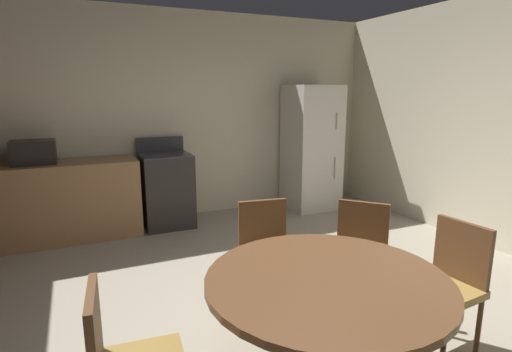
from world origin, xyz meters
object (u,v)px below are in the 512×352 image
Objects in this scene: dining_table at (326,304)px; chair_north at (267,251)px; chair_east at (448,280)px; oven_range at (167,189)px; chair_northeast at (359,253)px; microwave at (34,152)px; refrigerator at (311,148)px.

chair_north reaches higher than dining_table.
chair_east is (1.00, 0.09, -0.11)m from dining_table.
chair_northeast is (0.87, -2.70, 0.03)m from oven_range.
dining_table is 1.44× the size of chair_northeast.
chair_east is (2.54, -3.28, -0.53)m from microwave.
chair_north is at bearing 82.15° from dining_table.
chair_north is (-0.86, 0.90, 0.00)m from chair_east.
chair_north is (0.14, 0.99, -0.11)m from dining_table.
oven_range is 2.13m from refrigerator.
chair_northeast is at bearing 41.81° from dining_table.
chair_north is at bearing -69.83° from chair_northeast.
chair_northeast and chair_east have the same top height.
refrigerator is 1.40× the size of dining_table.
chair_northeast is at bearing 69.83° from chair_north.
refrigerator reaches higher than chair_east.
microwave is at bearing 114.60° from dining_table.
microwave is at bearing -136.90° from chair_north.
chair_northeast is at bearing -72.21° from oven_range.
microwave is 3.72m from dining_table.
chair_east is at bearing -106.72° from refrigerator.
dining_table is 1.01m from chair_northeast.
dining_table is at bearing 0.00° from chair_east.
dining_table is 1.44× the size of chair_north.
chair_east is (1.12, -3.28, 0.03)m from oven_range.
oven_range reaches higher than dining_table.
oven_range is at bearing 178.52° from refrigerator.
chair_northeast is (-1.22, -2.65, -0.38)m from refrigerator.
microwave is (-1.42, -0.00, 0.56)m from oven_range.
chair_northeast is at bearing -114.76° from refrigerator.
chair_northeast is (2.29, -2.70, -0.53)m from microwave.
refrigerator reaches higher than chair_northeast.
chair_east is (0.25, -0.58, 0.00)m from chair_northeast.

